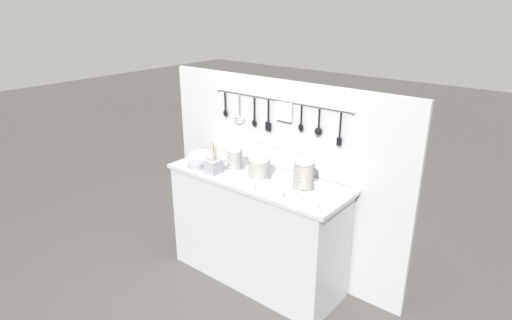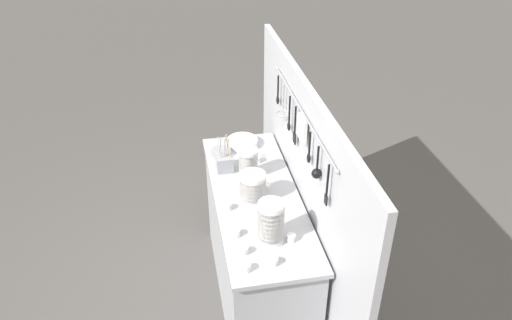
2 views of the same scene
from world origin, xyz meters
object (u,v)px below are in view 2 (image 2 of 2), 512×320
object	(u,v)px
cup_back_left	(227,206)
cup_by_caddy	(246,267)
plate_stack	(242,142)
cup_edge_far	(267,187)
cutlery_caddy	(225,162)
bowl_stack_short_front	(253,187)
cup_front_right	(291,238)
bowl_stack_back_corner	(271,222)
cup_edge_near	(257,159)
cup_centre	(273,261)
cup_mid_row	(244,250)
cup_back_right	(236,233)
bowl_stack_wide_centre	(248,163)
steel_mixing_bowl	(221,152)

from	to	relation	value
cup_back_left	cup_by_caddy	bearing A→B (deg)	2.58
plate_stack	cup_edge_far	size ratio (longest dim) A/B	4.36
cutlery_caddy	bowl_stack_short_front	bearing A→B (deg)	18.99
cup_edge_far	cup_front_right	xyz separation A→B (m)	(0.50, 0.04, 0.00)
bowl_stack_back_corner	cup_edge_near	bearing A→B (deg)	174.30
bowl_stack_back_corner	cup_centre	world-z (taller)	bowl_stack_back_corner
bowl_stack_short_front	cup_front_right	distance (m)	0.44
cup_edge_near	cup_centre	size ratio (longest dim) A/B	1.00
cup_back_left	cup_mid_row	distance (m)	0.40
bowl_stack_back_corner	cup_front_right	size ratio (longest dim) A/B	5.02
cutlery_caddy	cup_mid_row	xyz separation A→B (m)	(0.83, -0.01, -0.04)
cup_back_right	cup_mid_row	world-z (taller)	same
bowl_stack_wide_centre	cup_by_caddy	xyz separation A→B (m)	(0.86, -0.16, -0.08)
cup_front_right	cup_mid_row	xyz separation A→B (m)	(0.05, -0.28, 0.00)
bowl_stack_back_corner	cup_back_right	bearing A→B (deg)	-110.91
cup_back_right	cup_centre	size ratio (longest dim) A/B	1.00
bowl_stack_wide_centre	cup_back_left	world-z (taller)	bowl_stack_wide_centre
cup_edge_far	cup_centre	size ratio (longest dim) A/B	1.00
bowl_stack_short_front	cup_front_right	world-z (taller)	bowl_stack_short_front
bowl_stack_short_front	plate_stack	distance (m)	0.67
bowl_stack_back_corner	cutlery_caddy	size ratio (longest dim) A/B	0.97
bowl_stack_wide_centre	plate_stack	xyz separation A→B (m)	(-0.40, 0.02, -0.08)
cup_by_caddy	cup_edge_near	xyz separation A→B (m)	(-1.01, 0.25, 0.00)
bowl_stack_wide_centre	plate_stack	distance (m)	0.40
bowl_stack_wide_centre	cup_back_left	xyz separation A→B (m)	(0.33, -0.19, -0.08)
cutlery_caddy	plate_stack	bearing A→B (deg)	150.32
cup_edge_near	cup_mid_row	xyz separation A→B (m)	(0.88, -0.24, 0.00)
steel_mixing_bowl	cup_centre	xyz separation A→B (m)	(1.13, 0.13, -0.00)
plate_stack	cup_back_left	distance (m)	0.76
cup_edge_near	cup_back_right	distance (m)	0.78
cup_back_left	cup_centre	xyz separation A→B (m)	(0.51, 0.17, 0.00)
bowl_stack_back_corner	cup_centre	bearing A→B (deg)	-7.47
cup_edge_far	cup_edge_near	xyz separation A→B (m)	(-0.33, 0.00, 0.00)
steel_mixing_bowl	cup_mid_row	world-z (taller)	same
bowl_stack_wide_centre	bowl_stack_back_corner	bearing A→B (deg)	0.84
bowl_stack_wide_centre	cutlery_caddy	world-z (taller)	cutlery_caddy
bowl_stack_short_front	cup_centre	bearing A→B (deg)	0.43
steel_mixing_bowl	cup_edge_near	world-z (taller)	same
bowl_stack_back_corner	cup_by_caddy	bearing A→B (deg)	-40.05
cup_front_right	cup_edge_near	bearing A→B (deg)	-177.81
bowl_stack_back_corner	cup_front_right	distance (m)	0.16
cup_edge_far	cup_mid_row	bearing A→B (deg)	-23.49
bowl_stack_short_front	plate_stack	world-z (taller)	bowl_stack_short_front
cup_front_right	cup_back_left	bearing A→B (deg)	-138.14
plate_stack	bowl_stack_short_front	bearing A→B (deg)	-3.82
cup_front_right	plate_stack	bearing A→B (deg)	-174.84
bowl_stack_wide_centre	cup_mid_row	bearing A→B (deg)	-11.91
bowl_stack_back_corner	cup_centre	xyz separation A→B (m)	(0.19, -0.02, -0.11)
cup_edge_far	cup_edge_near	bearing A→B (deg)	179.39
bowl_stack_short_front	bowl_stack_back_corner	world-z (taller)	bowl_stack_back_corner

